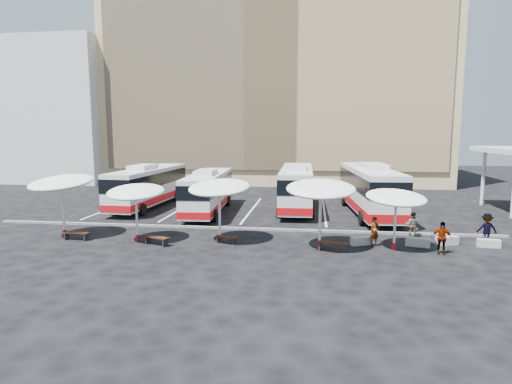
# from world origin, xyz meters

# --- Properties ---
(ground) EXTENTS (120.00, 120.00, 0.00)m
(ground) POSITION_xyz_m (0.00, 0.00, 0.00)
(ground) COLOR black
(ground) RESTS_ON ground
(sandstone_building) EXTENTS (42.00, 18.25, 29.60)m
(sandstone_building) POSITION_xyz_m (0.00, 31.87, 12.63)
(sandstone_building) COLOR tan
(sandstone_building) RESTS_ON ground
(apartment_block) EXTENTS (14.00, 14.00, 18.00)m
(apartment_block) POSITION_xyz_m (-28.00, 28.00, 9.00)
(apartment_block) COLOR silver
(apartment_block) RESTS_ON ground
(curb_divider) EXTENTS (34.00, 0.25, 0.15)m
(curb_divider) POSITION_xyz_m (0.00, 0.50, 0.07)
(curb_divider) COLOR black
(curb_divider) RESTS_ON ground
(bay_lines) EXTENTS (24.15, 12.00, 0.01)m
(bay_lines) POSITION_xyz_m (0.00, 8.00, 0.01)
(bay_lines) COLOR white
(bay_lines) RESTS_ON ground
(bus_0) EXTENTS (3.20, 11.89, 3.74)m
(bus_0) POSITION_xyz_m (-9.06, 8.11, 1.91)
(bus_0) COLOR silver
(bus_0) RESTS_ON ground
(bus_1) EXTENTS (3.03, 11.22, 3.52)m
(bus_1) POSITION_xyz_m (-3.33, 6.27, 1.80)
(bus_1) COLOR silver
(bus_1) RESTS_ON ground
(bus_2) EXTENTS (3.02, 12.19, 3.85)m
(bus_2) POSITION_xyz_m (3.66, 8.86, 1.97)
(bus_2) COLOR silver
(bus_2) RESTS_ON ground
(bus_3) EXTENTS (3.80, 13.07, 4.09)m
(bus_3) POSITION_xyz_m (9.43, 7.21, 2.09)
(bus_3) COLOR silver
(bus_3) RESTS_ON ground
(sunshade_0) EXTENTS (4.69, 4.72, 3.98)m
(sunshade_0) POSITION_xyz_m (-10.22, -2.88, 3.38)
(sunshade_0) COLOR silver
(sunshade_0) RESTS_ON ground
(sunshade_1) EXTENTS (3.56, 3.60, 3.49)m
(sunshade_1) POSITION_xyz_m (-5.29, -3.30, 2.96)
(sunshade_1) COLOR silver
(sunshade_1) RESTS_ON ground
(sunshade_2) EXTENTS (4.39, 4.43, 3.80)m
(sunshade_2) POSITION_xyz_m (-0.38, -2.77, 3.23)
(sunshade_2) COLOR silver
(sunshade_2) RESTS_ON ground
(sunshade_3) EXTENTS (3.93, 3.98, 3.97)m
(sunshade_3) POSITION_xyz_m (5.45, -3.62, 3.37)
(sunshade_3) COLOR silver
(sunshade_3) RESTS_ON ground
(sunshade_4) EXTENTS (4.11, 4.14, 3.41)m
(sunshade_4) POSITION_xyz_m (9.55, -3.14, 2.89)
(sunshade_4) COLOR silver
(sunshade_4) RESTS_ON ground
(wood_bench_0) EXTENTS (1.62, 0.49, 0.49)m
(wood_bench_0) POSITION_xyz_m (-9.06, -3.54, 0.38)
(wood_bench_0) COLOR black
(wood_bench_0) RESTS_ON ground
(wood_bench_1) EXTENTS (1.69, 1.03, 0.50)m
(wood_bench_1) POSITION_xyz_m (-3.84, -4.02, 0.39)
(wood_bench_1) COLOR black
(wood_bench_1) RESTS_ON ground
(wood_bench_2) EXTENTS (1.38, 0.70, 0.41)m
(wood_bench_2) POSITION_xyz_m (0.08, -3.11, 0.31)
(wood_bench_2) COLOR black
(wood_bench_2) RESTS_ON ground
(wood_bench_3) EXTENTS (1.71, 0.76, 0.51)m
(wood_bench_3) POSITION_xyz_m (6.13, -3.96, 0.39)
(wood_bench_3) COLOR black
(wood_bench_3) RESTS_ON ground
(conc_bench_0) EXTENTS (1.29, 0.84, 0.46)m
(conc_bench_0) POSITION_xyz_m (7.85, -2.42, 0.23)
(conc_bench_0) COLOR #989893
(conc_bench_0) RESTS_ON ground
(conc_bench_1) EXTENTS (1.39, 0.79, 0.49)m
(conc_bench_1) POSITION_xyz_m (11.00, -2.33, 0.25)
(conc_bench_1) COLOR #989893
(conc_bench_1) RESTS_ON ground
(conc_bench_2) EXTENTS (1.36, 0.85, 0.48)m
(conc_bench_2) POSITION_xyz_m (12.77, -1.71, 0.24)
(conc_bench_2) COLOR #989893
(conc_bench_2) RESTS_ON ground
(conc_bench_3) EXTENTS (1.23, 0.54, 0.45)m
(conc_bench_3) POSITION_xyz_m (14.94, -1.96, 0.22)
(conc_bench_3) COLOR #989893
(conc_bench_3) RESTS_ON ground
(passenger_0) EXTENTS (0.73, 0.68, 1.68)m
(passenger_0) POSITION_xyz_m (8.56, -2.56, 0.84)
(passenger_0) COLOR black
(passenger_0) RESTS_ON ground
(passenger_1) EXTENTS (0.93, 0.82, 1.60)m
(passenger_1) POSITION_xyz_m (11.13, -0.21, 0.80)
(passenger_1) COLOR black
(passenger_1) RESTS_ON ground
(passenger_2) EXTENTS (1.10, 0.67, 1.76)m
(passenger_2) POSITION_xyz_m (11.86, -3.75, 0.88)
(passenger_2) COLOR black
(passenger_2) RESTS_ON ground
(passenger_3) EXTENTS (1.17, 0.68, 1.81)m
(passenger_3) POSITION_xyz_m (15.05, -1.24, 0.90)
(passenger_3) COLOR black
(passenger_3) RESTS_ON ground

